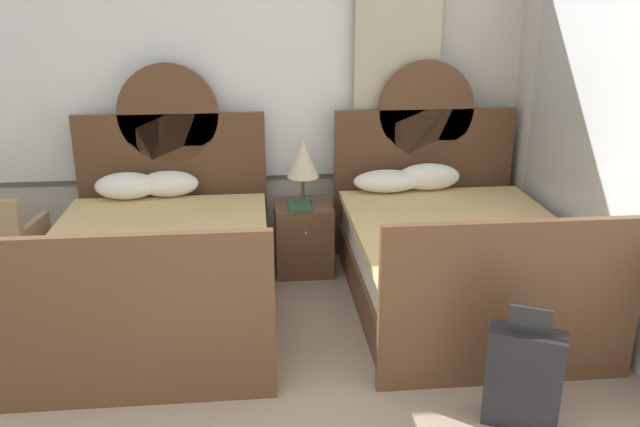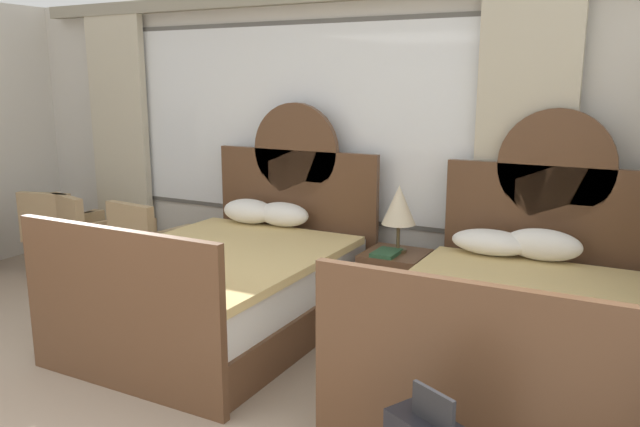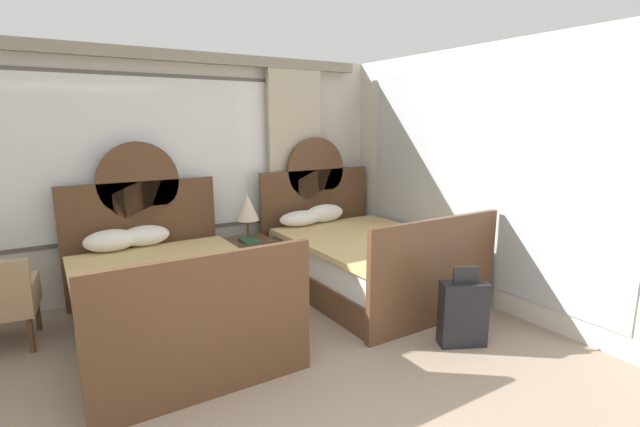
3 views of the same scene
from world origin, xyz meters
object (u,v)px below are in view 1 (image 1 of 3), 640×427
bed_near_mirror (453,255)px  book_on_nightstand (299,206)px  nightstand_between_beds (303,237)px  suitcase_on_floor (524,378)px  table_lamp_on_nightstand (303,160)px  bed_near_window (160,267)px

bed_near_mirror → book_on_nightstand: size_ratio=8.58×
nightstand_between_beds → suitcase_on_floor: (1.03, -2.24, -0.01)m
bed_near_mirror → book_on_nightstand: bed_near_mirror is taller
table_lamp_on_nightstand → book_on_nightstand: (-0.04, -0.14, -0.35)m
bed_near_mirror → suitcase_on_floor: bed_near_mirror is taller
table_lamp_on_nightstand → book_on_nightstand: 0.38m
nightstand_between_beds → book_on_nightstand: book_on_nightstand is taller
suitcase_on_floor → bed_near_mirror: bearing=88.0°
bed_near_window → book_on_nightstand: bearing=29.8°
bed_near_window → bed_near_mirror: size_ratio=1.00×
suitcase_on_floor → book_on_nightstand: bearing=116.6°
nightstand_between_beds → table_lamp_on_nightstand: table_lamp_on_nightstand is taller
nightstand_between_beds → book_on_nightstand: (-0.04, -0.09, 0.31)m
bed_near_window → book_on_nightstand: bed_near_window is taller
nightstand_between_beds → suitcase_on_floor: bearing=-65.2°
nightstand_between_beds → suitcase_on_floor: size_ratio=0.83×
bed_near_mirror → nightstand_between_beds: bed_near_mirror is taller
bed_near_window → nightstand_between_beds: 1.31m
nightstand_between_beds → table_lamp_on_nightstand: bearing=85.3°
table_lamp_on_nightstand → suitcase_on_floor: size_ratio=0.74×
suitcase_on_floor → nightstand_between_beds: bearing=114.8°
table_lamp_on_nightstand → book_on_nightstand: size_ratio=2.04×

